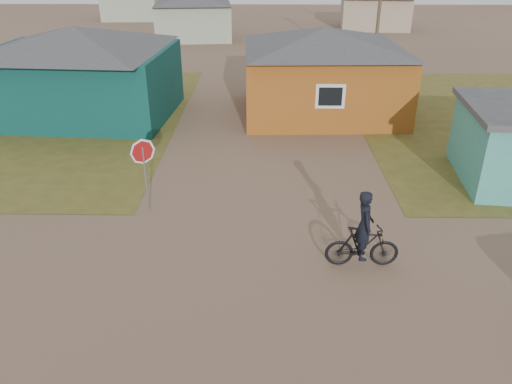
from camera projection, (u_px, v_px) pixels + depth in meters
ground at (271, 305)px, 11.10m from camera, size 120.00×120.00×0.00m
house_teal at (79, 71)px, 22.36m from camera, size 8.93×7.08×4.00m
house_yellow at (323, 70)px, 22.67m from camera, size 7.72×6.76×3.90m
house_pale_west at (193, 16)px, 40.74m from camera, size 7.04×6.15×3.60m
house_beige_east at (375, 7)px, 45.86m from camera, size 6.95×6.05×3.60m
house_pale_north at (131, 1)px, 51.62m from camera, size 6.28×5.81×3.40m
utility_pole_near at (380, 2)px, 28.81m from camera, size 1.40×0.20×8.00m
stop_sign at (143, 159)px, 14.17m from camera, size 0.74×0.22×2.31m
cyclist at (363, 239)px, 12.13m from camera, size 1.82×0.66×2.05m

